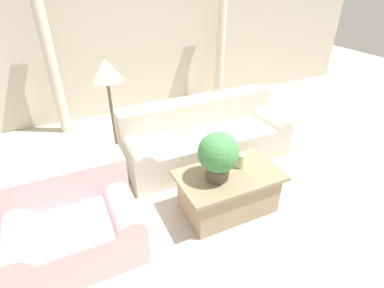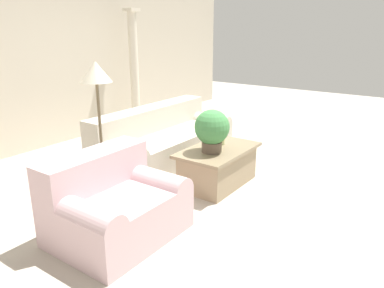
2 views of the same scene
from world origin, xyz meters
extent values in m
plane|color=#BCB2A3|center=(0.00, 0.00, 0.00)|extent=(16.00, 16.00, 0.00)
cube|color=beige|center=(0.00, 2.81, 1.60)|extent=(10.00, 0.06, 3.20)
cube|color=beige|center=(0.30, 0.63, 0.23)|extent=(2.34, 0.95, 0.46)
cube|color=beige|center=(0.30, 0.94, 0.63)|extent=(2.34, 0.33, 0.35)
cylinder|color=beige|center=(-0.73, 0.63, 0.43)|extent=(0.28, 0.95, 0.28)
cylinder|color=beige|center=(1.33, 0.63, 0.43)|extent=(0.28, 0.95, 0.28)
cube|color=beige|center=(-1.61, -0.32, 0.23)|extent=(1.19, 0.95, 0.46)
cube|color=beige|center=(-1.61, -0.01, 0.63)|extent=(1.19, 0.33, 0.35)
cylinder|color=beige|center=(-2.07, -0.32, 0.43)|extent=(0.28, 0.95, 0.28)
cylinder|color=beige|center=(-1.16, -0.32, 0.43)|extent=(0.28, 0.95, 0.28)
cube|color=#998466|center=(0.02, -0.45, 0.22)|extent=(1.00, 0.60, 0.45)
cube|color=#897759|center=(0.02, -0.45, 0.47)|extent=(1.13, 0.68, 0.04)
cylinder|color=brown|center=(-0.13, -0.45, 0.56)|extent=(0.25, 0.25, 0.13)
sphere|color=#428447|center=(-0.13, -0.45, 0.81)|extent=(0.43, 0.43, 0.43)
cylinder|color=beige|center=(0.20, -0.40, 0.57)|extent=(0.08, 0.08, 0.17)
cylinder|color=brown|center=(-0.96, 0.62, 0.01)|extent=(0.27, 0.27, 0.03)
cylinder|color=brown|center=(-0.96, 0.62, 0.70)|extent=(0.04, 0.04, 1.33)
cone|color=beige|center=(-0.96, 0.62, 1.48)|extent=(0.36, 0.36, 0.24)
cylinder|color=beige|center=(1.52, 2.40, 1.12)|extent=(0.17, 0.17, 2.23)
cube|color=beige|center=(1.52, 2.40, 2.26)|extent=(0.24, 0.24, 0.06)
camera|label=1|loc=(-1.48, -2.66, 2.42)|focal=28.00mm
camera|label=2|loc=(-3.86, -2.79, 1.99)|focal=35.00mm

